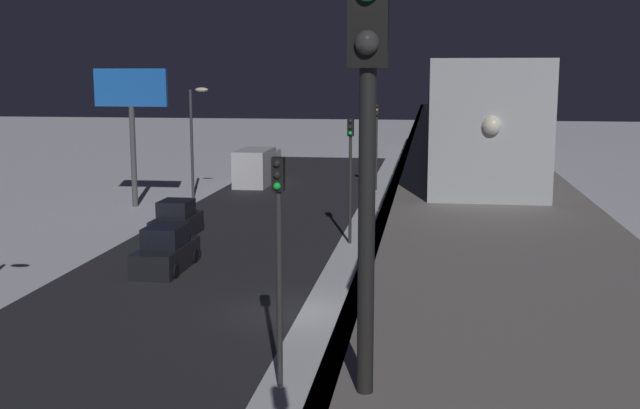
{
  "coord_description": "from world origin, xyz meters",
  "views": [
    {
      "loc": [
        -5.01,
        26.88,
        8.59
      ],
      "look_at": [
        1.15,
        -15.99,
        1.28
      ],
      "focal_mm": 43.66,
      "sensor_mm": 36.0,
      "label": 1
    }
  ],
  "objects": [
    {
      "name": "sedan_black_2",
      "position": [
        8.31,
        -12.17,
        0.8
      ],
      "size": [
        1.8,
        4.01,
        1.97
      ],
      "color": "black",
      "rests_on": "ground_plane"
    },
    {
      "name": "rail_signal",
      "position": [
        -4.42,
        19.77,
        8.27
      ],
      "size": [
        0.36,
        0.41,
        4.0
      ],
      "color": "black",
      "rests_on": "elevated_railway"
    },
    {
      "name": "commercial_billboard",
      "position": [
        14.09,
        -21.03,
        6.83
      ],
      "size": [
        4.8,
        0.36,
        8.9
      ],
      "color": "#4C4C51",
      "rests_on": "ground_plane"
    },
    {
      "name": "traffic_light_far",
      "position": [
        -0.99,
        -30.47,
        4.2
      ],
      "size": [
        0.32,
        0.44,
        6.4
      ],
      "color": "#2D2D2D",
      "rests_on": "ground_plane"
    },
    {
      "name": "avenue_asphalt",
      "position": [
        5.11,
        0.0,
        0.0
      ],
      "size": [
        11.0,
        105.14,
        0.01
      ],
      "primitive_type": "cube",
      "color": "#28282D",
      "rests_on": "ground_plane"
    },
    {
      "name": "elevated_railway",
      "position": [
        -6.3,
        0.0,
        4.78
      ],
      "size": [
        5.0,
        105.14,
        5.54
      ],
      "color": "gray",
      "rests_on": "ground_plane"
    },
    {
      "name": "ground_plane",
      "position": [
        0.0,
        0.0,
        0.0
      ],
      "size": [
        240.0,
        240.0,
        0.0
      ],
      "primitive_type": "plane",
      "color": "white"
    },
    {
      "name": "subway_train",
      "position": [
        -6.39,
        -28.49,
        7.32
      ],
      "size": [
        2.94,
        74.07,
        3.4
      ],
      "color": "#B7BABF",
      "rests_on": "elevated_railway"
    },
    {
      "name": "sedan_black",
      "position": [
        6.51,
        -5.34,
        0.78
      ],
      "size": [
        1.91,
        4.42,
        1.97
      ],
      "color": "black",
      "rests_on": "ground_plane"
    },
    {
      "name": "traffic_light_mid",
      "position": [
        -0.99,
        -11.86,
        4.2
      ],
      "size": [
        0.32,
        0.44,
        6.4
      ],
      "color": "#2D2D2D",
      "rests_on": "ground_plane"
    },
    {
      "name": "traffic_light_near",
      "position": [
        -0.99,
        6.75,
        4.2
      ],
      "size": [
        0.32,
        0.44,
        6.4
      ],
      "color": "#2D2D2D",
      "rests_on": "ground_plane"
    },
    {
      "name": "box_truck",
      "position": [
        8.51,
        -32.58,
        1.35
      ],
      "size": [
        2.4,
        7.4,
        2.8
      ],
      "color": "silver",
      "rests_on": "ground_plane"
    },
    {
      "name": "street_lamp_far",
      "position": [
        11.18,
        -25.0,
        4.81
      ],
      "size": [
        1.35,
        0.44,
        7.65
      ],
      "color": "#38383D",
      "rests_on": "ground_plane"
    }
  ]
}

